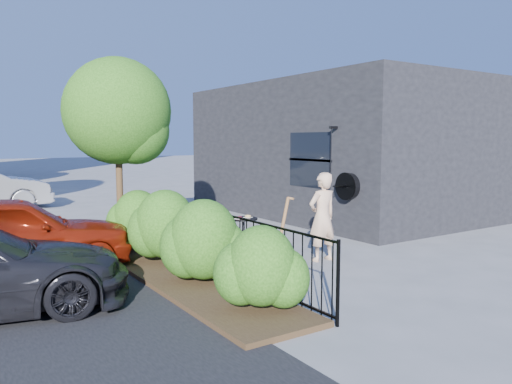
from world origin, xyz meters
TOP-DOWN VIEW (x-y plane):
  - ground at (0.00, 0.00)m, footprint 120.00×120.00m
  - shop_building at (5.50, 4.50)m, footprint 6.22×9.00m
  - fence at (-1.50, 0.00)m, footprint 0.05×6.05m
  - planting_bed at (-2.20, 0.00)m, footprint 1.30×6.00m
  - shrubs at (-2.10, 0.10)m, footprint 1.10×5.60m
  - patio_tree at (-2.24, 2.76)m, footprint 2.20×2.20m
  - cafe_table at (-0.35, 1.03)m, footprint 0.58×0.58m
  - woman at (0.60, -0.30)m, footprint 0.62×0.41m
  - shovel at (-1.26, -1.41)m, footprint 0.50×0.19m
  - car_red at (-4.52, 1.94)m, footprint 4.22×2.04m

SIDE VIEW (x-z plane):
  - ground at x=0.00m, z-range 0.00..0.00m
  - planting_bed at x=-2.20m, z-range 0.00..0.08m
  - cafe_table at x=-0.35m, z-range 0.12..0.90m
  - fence at x=-1.50m, z-range 0.01..1.11m
  - shovel at x=-1.26m, z-range -0.09..1.39m
  - car_red at x=-4.52m, z-range 0.00..1.39m
  - shrubs at x=-2.10m, z-range 0.08..1.32m
  - woman at x=0.60m, z-range 0.00..1.70m
  - shop_building at x=5.50m, z-range 0.00..4.00m
  - patio_tree at x=-2.24m, z-range 0.79..4.73m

